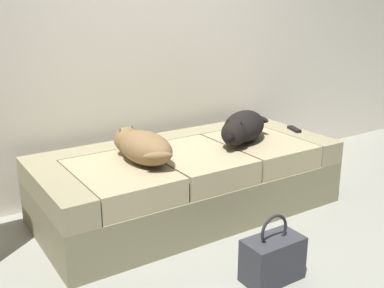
# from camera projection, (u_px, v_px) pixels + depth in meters

# --- Properties ---
(ground_plane) EXTENTS (10.00, 10.00, 0.00)m
(ground_plane) POSITION_uv_depth(u_px,v_px,m) (282.00, 274.00, 2.53)
(ground_plane) COLOR gray
(back_wall) EXTENTS (6.40, 0.10, 2.80)m
(back_wall) POSITION_uv_depth(u_px,v_px,m) (140.00, 3.00, 3.40)
(back_wall) COLOR silver
(back_wall) RESTS_ON ground
(couch) EXTENTS (2.04, 0.93, 0.46)m
(couch) POSITION_uv_depth(u_px,v_px,m) (188.00, 181.00, 3.22)
(couch) COLOR #817C5A
(couch) RESTS_ON ground
(dog_tan) EXTENTS (0.30, 0.59, 0.20)m
(dog_tan) POSITION_uv_depth(u_px,v_px,m) (142.00, 146.00, 2.88)
(dog_tan) COLOR olive
(dog_tan) RESTS_ON couch
(dog_dark) EXTENTS (0.58, 0.48, 0.21)m
(dog_dark) POSITION_uv_depth(u_px,v_px,m) (243.00, 127.00, 3.28)
(dog_dark) COLOR black
(dog_dark) RESTS_ON couch
(tv_remote) EXTENTS (0.08, 0.16, 0.02)m
(tv_remote) POSITION_uv_depth(u_px,v_px,m) (294.00, 129.00, 3.60)
(tv_remote) COLOR black
(tv_remote) RESTS_ON couch
(handbag) EXTENTS (0.32, 0.18, 0.38)m
(handbag) POSITION_uv_depth(u_px,v_px,m) (272.00, 258.00, 2.45)
(handbag) COLOR #34363B
(handbag) RESTS_ON ground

